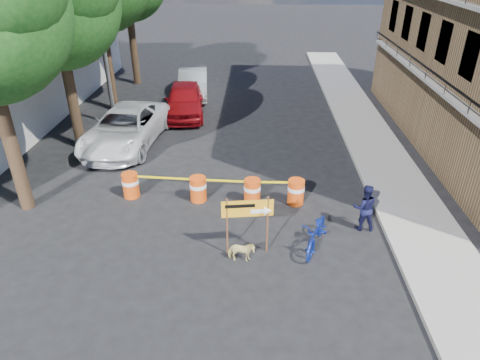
# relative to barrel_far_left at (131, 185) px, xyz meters

# --- Properties ---
(ground) EXTENTS (120.00, 120.00, 0.00)m
(ground) POSITION_rel_barrel_far_left_xyz_m (3.43, -2.85, -0.47)
(ground) COLOR black
(ground) RESTS_ON ground
(sidewalk_east) EXTENTS (2.40, 40.00, 0.15)m
(sidewalk_east) POSITION_rel_barrel_far_left_xyz_m (9.63, 3.15, -0.40)
(sidewalk_east) COLOR gray
(sidewalk_east) RESTS_ON ground
(tree_mid_a) EXTENTS (5.25, 5.00, 8.68)m
(tree_mid_a) POSITION_rel_barrel_far_left_xyz_m (-3.31, 4.15, 5.53)
(tree_mid_a) COLOR #332316
(tree_mid_a) RESTS_ON ground
(streetlamp) EXTENTS (1.25, 0.18, 8.00)m
(streetlamp) POSITION_rel_barrel_far_left_xyz_m (-2.51, 6.65, 3.90)
(streetlamp) COLOR gray
(streetlamp) RESTS_ON ground
(barrel_far_left) EXTENTS (0.58, 0.58, 0.90)m
(barrel_far_left) POSITION_rel_barrel_far_left_xyz_m (0.00, 0.00, 0.00)
(barrel_far_left) COLOR #E1490D
(barrel_far_left) RESTS_ON ground
(barrel_mid_left) EXTENTS (0.58, 0.58, 0.90)m
(barrel_mid_left) POSITION_rel_barrel_far_left_xyz_m (2.41, -0.16, 0.00)
(barrel_mid_left) COLOR #E1490D
(barrel_mid_left) RESTS_ON ground
(barrel_mid_right) EXTENTS (0.58, 0.58, 0.90)m
(barrel_mid_right) POSITION_rel_barrel_far_left_xyz_m (4.29, -0.25, 0.00)
(barrel_mid_right) COLOR #E1490D
(barrel_mid_right) RESTS_ON ground
(barrel_far_right) EXTENTS (0.58, 0.58, 0.90)m
(barrel_far_right) POSITION_rel_barrel_far_left_xyz_m (5.79, -0.23, 0.00)
(barrel_far_right) COLOR #E1490D
(barrel_far_right) RESTS_ON ground
(detour_sign) EXTENTS (1.45, 0.31, 1.87)m
(detour_sign) POSITION_rel_barrel_far_left_xyz_m (4.38, -2.99, 0.90)
(detour_sign) COLOR #592D19
(detour_sign) RESTS_ON ground
(pedestrian) EXTENTS (0.76, 0.60, 1.54)m
(pedestrian) POSITION_rel_barrel_far_left_xyz_m (7.78, -1.65, 0.30)
(pedestrian) COLOR black
(pedestrian) RESTS_ON ground
(bicycle) EXTENTS (1.02, 1.23, 2.00)m
(bicycle) POSITION_rel_barrel_far_left_xyz_m (6.21, -2.70, 0.53)
(bicycle) COLOR #152EAC
(bicycle) RESTS_ON ground
(dog) EXTENTS (0.78, 0.38, 0.65)m
(dog) POSITION_rel_barrel_far_left_xyz_m (4.03, -3.42, -0.15)
(dog) COLOR #E4D483
(dog) RESTS_ON ground
(suv_white) EXTENTS (3.23, 6.08, 1.63)m
(suv_white) POSITION_rel_barrel_far_left_xyz_m (-1.37, 4.45, 0.34)
(suv_white) COLOR silver
(suv_white) RESTS_ON ground
(sedan_red) EXTENTS (2.46, 5.02, 1.65)m
(sedan_red) POSITION_rel_barrel_far_left_xyz_m (0.63, 8.45, 0.35)
(sedan_red) COLOR maroon
(sedan_red) RESTS_ON ground
(sedan_silver) EXTENTS (2.12, 4.84, 1.55)m
(sedan_silver) POSITION_rel_barrel_far_left_xyz_m (0.63, 11.72, 0.30)
(sedan_silver) COLOR #B4B7BB
(sedan_silver) RESTS_ON ground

